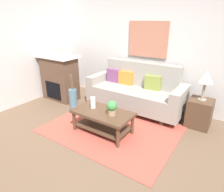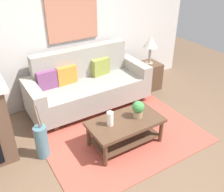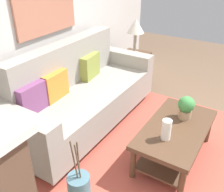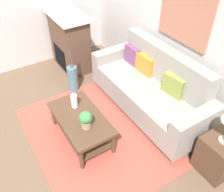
{
  "view_description": "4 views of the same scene",
  "coord_description": "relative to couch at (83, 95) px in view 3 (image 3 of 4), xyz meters",
  "views": [
    {
      "loc": [
        1.85,
        -2.23,
        2.01
      ],
      "look_at": [
        -0.28,
        0.94,
        0.49
      ],
      "focal_mm": 31.24,
      "sensor_mm": 36.0,
      "label": 1
    },
    {
      "loc": [
        -1.83,
        -2.14,
        2.61
      ],
      "look_at": [
        0.07,
        0.93,
        0.5
      ],
      "focal_mm": 40.72,
      "sensor_mm": 36.0,
      "label": 2
    },
    {
      "loc": [
        -2.29,
        -0.25,
        2.03
      ],
      "look_at": [
        -0.17,
        1.07,
        0.63
      ],
      "focal_mm": 41.1,
      "sensor_mm": 36.0,
      "label": 3
    },
    {
      "loc": [
        2.29,
        -0.63,
        2.89
      ],
      "look_at": [
        -0.01,
        0.82,
        0.65
      ],
      "focal_mm": 39.44,
      "sensor_mm": 36.0,
      "label": 4
    }
  ],
  "objects": [
    {
      "name": "coffee_table",
      "position": [
        -0.03,
        -1.26,
        -0.12
      ],
      "size": [
        1.1,
        0.6,
        0.43
      ],
      "color": "#513826",
      "rests_on": "ground_plane"
    },
    {
      "name": "floor_vase_branch_c",
      "position": [
        -1.19,
        -0.88,
        0.25
      ],
      "size": [
        0.05,
        0.02,
        0.36
      ],
      "primitive_type": "cylinder",
      "rotation": [
        0.01,
        -0.12,
        0.0
      ],
      "color": "brown",
      "rests_on": "floor_vase"
    },
    {
      "name": "floor_vase_branch_b",
      "position": [
        -1.19,
        -0.84,
        0.25
      ],
      "size": [
        0.03,
        0.03,
        0.36
      ],
      "primitive_type": "cylinder",
      "rotation": [
        -0.06,
        -0.06,
        0.0
      ],
      "color": "brown",
      "rests_on": "floor_vase"
    },
    {
      "name": "throw_pillow_olive",
      "position": [
        0.34,
        0.13,
        0.25
      ],
      "size": [
        0.37,
        0.17,
        0.32
      ],
      "primitive_type": "cube",
      "rotation": [
        0.0,
        0.0,
        0.13
      ],
      "color": "olive",
      "rests_on": "couch"
    },
    {
      "name": "throw_pillow_plum",
      "position": [
        -0.69,
        0.13,
        0.25
      ],
      "size": [
        0.36,
        0.13,
        0.32
      ],
      "primitive_type": "cube",
      "rotation": [
        0.0,
        0.0,
        0.02
      ],
      "color": "#7A4270",
      "rests_on": "couch"
    },
    {
      "name": "area_rug",
      "position": [
        0.05,
        -1.08,
        -0.42
      ],
      "size": [
        2.44,
        1.81,
        0.01
      ],
      "primitive_type": "cube",
      "color": "#B24C3D",
      "rests_on": "ground_plane"
    },
    {
      "name": "tabletop_vase",
      "position": [
        -0.27,
        -1.23,
        0.11
      ],
      "size": [
        0.09,
        0.09,
        0.21
      ],
      "primitive_type": "cylinder",
      "color": "white",
      "rests_on": "coffee_table"
    },
    {
      "name": "wall_back",
      "position": [
        0.05,
        0.54,
        0.92
      ],
      "size": [
        5.09,
        0.1,
        2.7
      ],
      "primitive_type": "cube",
      "color": "silver",
      "rests_on": "ground_plane"
    },
    {
      "name": "ground_plane",
      "position": [
        0.05,
        -1.58,
        -0.43
      ],
      "size": [
        9.09,
        9.09,
        0.0
      ],
      "primitive_type": "plane",
      "color": "brown"
    },
    {
      "name": "throw_pillow_orange",
      "position": [
        -0.34,
        0.13,
        0.25
      ],
      "size": [
        0.37,
        0.14,
        0.32
      ],
      "primitive_type": "cube",
      "rotation": [
        0.0,
        0.0,
        0.06
      ],
      "color": "orange",
      "rests_on": "couch"
    },
    {
      "name": "floor_vase_branch_a",
      "position": [
        -1.16,
        -0.86,
        0.25
      ],
      "size": [
        0.05,
        0.04,
        0.36
      ],
      "primitive_type": "cylinder",
      "rotation": [
        0.09,
        -0.11,
        0.0
      ],
      "color": "brown",
      "rests_on": "floor_vase"
    },
    {
      "name": "side_table",
      "position": [
        1.41,
        -0.01,
        -0.15
      ],
      "size": [
        0.44,
        0.44,
        0.56
      ],
      "primitive_type": "cube",
      "color": "#513826",
      "rests_on": "ground_plane"
    },
    {
      "name": "potted_plant_tabletop",
      "position": [
        0.18,
        -1.27,
        0.14
      ],
      "size": [
        0.18,
        0.18,
        0.26
      ],
      "color": "tan",
      "rests_on": "coffee_table"
    },
    {
      "name": "couch",
      "position": [
        0.0,
        0.0,
        0.0
      ],
      "size": [
        2.22,
        0.84,
        1.08
      ],
      "color": "gray",
      "rests_on": "ground_plane"
    },
    {
      "name": "table_lamp",
      "position": [
        1.41,
        -0.01,
        0.56
      ],
      "size": [
        0.28,
        0.28,
        0.57
      ],
      "color": "gray",
      "rests_on": "side_table"
    }
  ]
}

